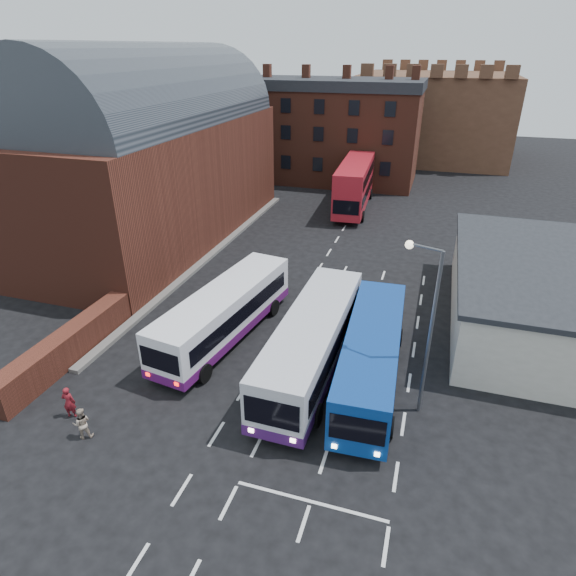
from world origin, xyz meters
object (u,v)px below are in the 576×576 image
(bus_white_inbound, at_px, (312,340))
(pedestrian_beige, at_px, (82,423))
(bus_blue, at_px, (372,354))
(bus_red_double, at_px, (354,185))
(street_lamp, at_px, (426,317))
(bus_white_outbound, at_px, (224,310))
(pedestrian_red, at_px, (69,402))

(bus_white_inbound, height_order, pedestrian_beige, bus_white_inbound)
(bus_white_inbound, distance_m, bus_blue, 3.15)
(bus_red_double, bearing_deg, bus_blue, 98.83)
(bus_white_inbound, height_order, street_lamp, street_lamp)
(street_lamp, bearing_deg, bus_white_inbound, 165.34)
(street_lamp, bearing_deg, bus_red_double, 105.74)
(bus_white_outbound, xyz_separation_m, bus_blue, (8.88, -1.79, -0.03))
(bus_white_outbound, xyz_separation_m, bus_white_inbound, (5.73, -1.66, 0.11))
(bus_white_outbound, bearing_deg, bus_white_inbound, -7.68)
(pedestrian_red, relative_size, pedestrian_beige, 1.06)
(pedestrian_red, distance_m, pedestrian_beige, 1.75)
(bus_red_double, xyz_separation_m, street_lamp, (8.62, -30.58, 2.42))
(bus_white_inbound, relative_size, pedestrian_red, 7.36)
(bus_blue, xyz_separation_m, pedestrian_red, (-13.02, -6.72, -1.00))
(bus_white_outbound, distance_m, bus_red_double, 27.61)
(bus_white_outbound, height_order, bus_white_inbound, bus_white_inbound)
(bus_blue, relative_size, pedestrian_red, 6.91)
(bus_white_inbound, relative_size, street_lamp, 1.46)
(bus_white_inbound, height_order, bus_red_double, bus_red_double)
(bus_red_double, bearing_deg, pedestrian_beige, 78.59)
(bus_blue, height_order, street_lamp, street_lamp)
(bus_blue, bearing_deg, street_lamp, 147.94)
(bus_blue, distance_m, bus_red_double, 29.95)
(bus_blue, distance_m, street_lamp, 4.19)
(street_lamp, bearing_deg, pedestrian_red, -160.58)
(bus_blue, bearing_deg, bus_white_inbound, -5.05)
(bus_white_inbound, relative_size, bus_red_double, 0.97)
(bus_blue, relative_size, pedestrian_beige, 7.35)
(bus_white_inbound, distance_m, pedestrian_beige, 11.53)
(bus_white_inbound, bearing_deg, bus_red_double, -82.83)
(pedestrian_red, bearing_deg, pedestrian_beige, 132.28)
(bus_white_inbound, distance_m, pedestrian_red, 12.07)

